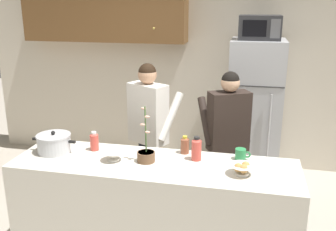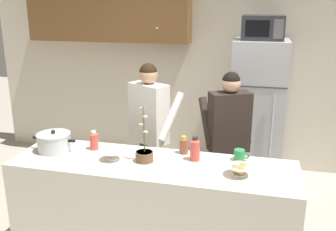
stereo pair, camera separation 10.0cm
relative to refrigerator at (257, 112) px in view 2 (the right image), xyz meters
The scene contains 14 objects.
back_wall_unit 1.26m from the refrigerator, 159.16° to the left, with size 6.00×0.48×2.60m.
kitchen_island 2.07m from the refrigerator, 113.76° to the right, with size 2.39×0.68×0.92m, color silver.
refrigerator is the anchor object (origin of this frame).
microwave 1.03m from the refrigerator, 89.93° to the right, with size 0.48×0.37×0.28m.
person_near_pot 1.50m from the refrigerator, 136.19° to the right, with size 0.61×0.57×1.62m.
person_by_sink 1.05m from the refrigerator, 104.43° to the right, with size 0.59×0.55×1.57m.
cooking_pot 2.51m from the refrigerator, 133.87° to the right, with size 0.41×0.30×0.20m.
coffee_mug 1.63m from the refrigerator, 93.91° to the right, with size 0.13×0.09×0.10m.
bread_bowl 1.92m from the refrigerator, 92.69° to the right, with size 0.20×0.20×0.10m.
empty_bowl 2.21m from the refrigerator, 121.66° to the right, with size 0.18×0.18×0.08m.
bottle_near_edge 2.20m from the refrigerator, 129.82° to the right, with size 0.08×0.08×0.18m.
bottle_mid_counter 1.78m from the refrigerator, 105.62° to the right, with size 0.08×0.08×0.21m.
bottle_far_corner 1.70m from the refrigerator, 110.71° to the right, with size 0.08×0.08×0.16m.
potted_orchid 2.04m from the refrigerator, 115.75° to the right, with size 0.15×0.15×0.48m.
Camera 2 is at (0.84, -2.79, 2.21)m, focal length 40.52 mm.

